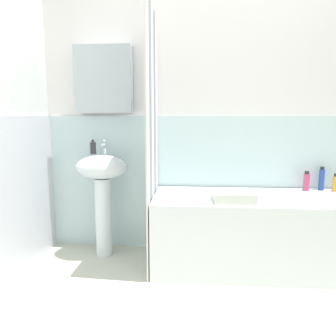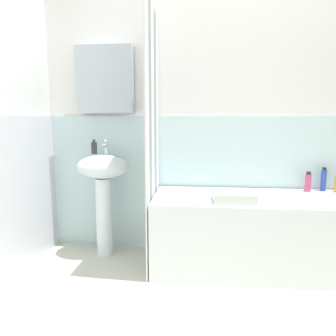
% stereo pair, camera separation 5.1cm
% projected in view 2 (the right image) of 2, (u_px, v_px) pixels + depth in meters
% --- Properties ---
extents(wall_back_tiled, '(3.60, 0.18, 2.40)m').
position_uv_depth(wall_back_tiled, '(216.00, 123.00, 2.78)').
color(wall_back_tiled, white).
rests_on(wall_back_tiled, ground_plane).
extents(sink, '(0.44, 0.34, 0.87)m').
position_uv_depth(sink, '(103.00, 182.00, 2.72)').
color(sink, white).
rests_on(sink, ground_plane).
extents(faucet, '(0.03, 0.12, 0.12)m').
position_uv_depth(faucet, '(105.00, 147.00, 2.75)').
color(faucet, silver).
rests_on(faucet, sink).
extents(soap_dispenser, '(0.05, 0.05, 0.13)m').
position_uv_depth(soap_dispenser, '(94.00, 148.00, 2.75)').
color(soap_dispenser, '#2F2B31').
rests_on(soap_dispenser, sink).
extents(bathtub, '(1.59, 0.65, 0.58)m').
position_uv_depth(bathtub, '(255.00, 233.00, 2.52)').
color(bathtub, white).
rests_on(bathtub, ground_plane).
extents(shower_curtain, '(0.01, 0.65, 2.00)m').
position_uv_depth(shower_curtain, '(152.00, 142.00, 2.49)').
color(shower_curtain, silver).
rests_on(shower_curtain, ground_plane).
extents(lotion_bottle, '(0.05, 0.05, 0.20)m').
position_uv_depth(lotion_bottle, '(324.00, 180.00, 2.67)').
color(lotion_bottle, '#2A48A3').
rests_on(lotion_bottle, bathtub).
extents(conditioner_bottle, '(0.05, 0.05, 0.17)m').
position_uv_depth(conditioner_bottle, '(308.00, 182.00, 2.66)').
color(conditioner_bottle, '#C9446E').
rests_on(conditioner_bottle, bathtub).
extents(towel_folded, '(0.31, 0.25, 0.07)m').
position_uv_depth(towel_folded, '(234.00, 197.00, 2.34)').
color(towel_folded, silver).
rests_on(towel_folded, bathtub).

